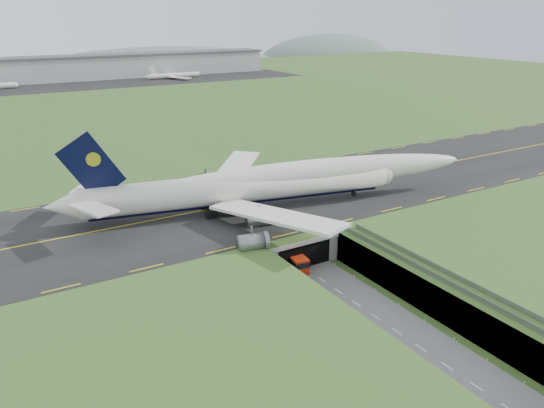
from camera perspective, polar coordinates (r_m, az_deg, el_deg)
ground at (r=99.34m, az=6.11°, el=-8.70°), size 900.00×900.00×0.00m
airfield_deck at (r=97.94m, az=6.18°, el=-7.16°), size 800.00×800.00×6.00m
trench_road at (r=94.22m, az=8.88°, el=-10.47°), size 12.00×75.00×0.20m
taxiway at (r=122.38m, az=-3.03°, el=0.15°), size 800.00×44.00×0.18m
tunnel_portal at (r=110.24m, az=0.98°, el=-3.65°), size 17.00×22.30×6.00m
guideway at (r=91.73m, az=19.11°, el=-8.57°), size 3.00×53.00×7.05m
jumbo_jet at (r=118.41m, az=0.02°, el=2.27°), size 96.06×60.69×20.52m
shuttle_tram at (r=104.08m, az=2.42°, el=-6.11°), size 4.12×8.27×3.22m
cargo_terminal at (r=373.83m, az=-23.18°, el=13.19°), size 320.00×67.00×15.60m
distant_hills at (r=515.37m, az=-17.98°, el=13.20°), size 700.00×91.00×60.00m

